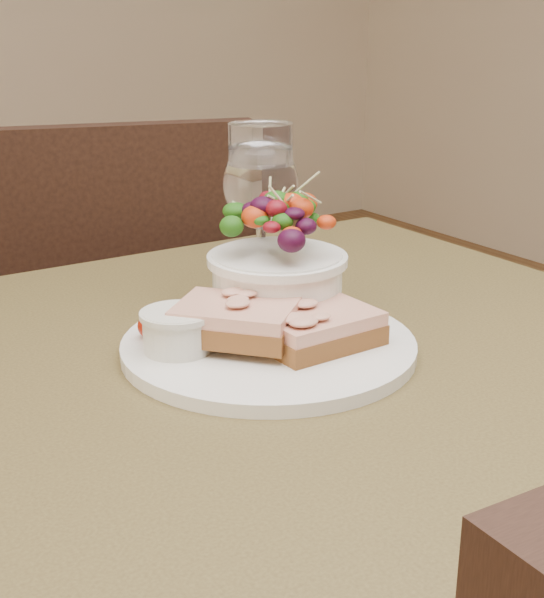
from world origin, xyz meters
TOP-DOWN VIEW (x-y plane):
  - cafe_table at (0.00, 0.00)m, footprint 0.80×0.80m
  - chair_far at (0.08, 0.68)m, footprint 0.52×0.52m
  - dinner_plate at (-0.01, 0.04)m, footprint 0.27×0.27m
  - sandwich_front at (0.02, 0.01)m, footprint 0.11×0.08m
  - sandwich_back at (-0.04, 0.04)m, footprint 0.13×0.13m
  - ramekin at (-0.09, 0.06)m, footprint 0.06×0.06m
  - salad_bowl at (0.04, 0.09)m, footprint 0.13×0.13m
  - garnish at (-0.08, 0.11)m, footprint 0.05×0.04m
  - wine_glass at (0.05, 0.15)m, footprint 0.08×0.08m

SIDE VIEW (x-z plane):
  - chair_far at x=0.08m, z-range -0.16..0.74m
  - cafe_table at x=0.00m, z-range 0.27..1.02m
  - dinner_plate at x=-0.01m, z-range 0.75..0.76m
  - garnish at x=-0.08m, z-range 0.76..0.78m
  - sandwich_front at x=0.02m, z-range 0.76..0.79m
  - ramekin at x=-0.09m, z-range 0.76..0.80m
  - sandwich_back at x=-0.04m, z-range 0.77..0.80m
  - salad_bowl at x=0.04m, z-range 0.76..0.88m
  - wine_glass at x=0.05m, z-range 0.79..0.96m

